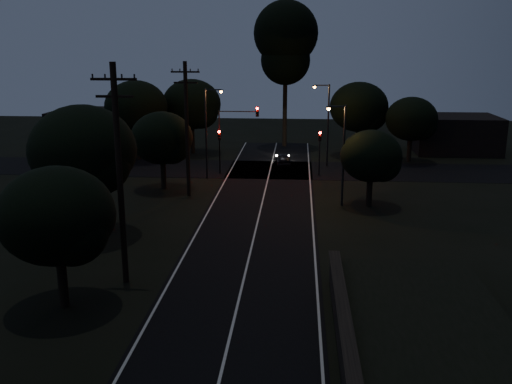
{
  "coord_description": "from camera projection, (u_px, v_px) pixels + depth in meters",
  "views": [
    {
      "loc": [
        2.71,
        -11.5,
        11.87
      ],
      "look_at": [
        0.0,
        24.0,
        2.5
      ],
      "focal_mm": 40.0,
      "sensor_mm": 36.0,
      "label": 1
    }
  ],
  "objects": [
    {
      "name": "car",
      "position": [
        283.0,
        159.0,
        56.82
      ],
      "size": [
        1.7,
        3.59,
        1.19
      ],
      "primitive_type": "imported",
      "rotation": [
        0.0,
        0.0,
        3.23
      ],
      "color": "black",
      "rests_on": "ground"
    },
    {
      "name": "streetlight_b",
      "position": [
        326.0,
        119.0,
        55.17
      ],
      "size": [
        1.66,
        0.26,
        8.0
      ],
      "color": "black",
      "rests_on": "ground"
    },
    {
      "name": "signal_mast",
      "position": [
        238.0,
        128.0,
        51.99
      ],
      "size": [
        3.7,
        0.35,
        6.25
      ],
      "color": "black",
      "rests_on": "ground"
    },
    {
      "name": "tree_left_b",
      "position": [
        60.0,
        219.0,
        25.27
      ],
      "size": [
        5.21,
        5.21,
        6.62
      ],
      "color": "black",
      "rests_on": "ground"
    },
    {
      "name": "signal_right",
      "position": [
        320.0,
        145.0,
        51.81
      ],
      "size": [
        0.28,
        0.35,
        4.1
      ],
      "color": "black",
      "rests_on": "ground"
    },
    {
      "name": "tall_pine",
      "position": [
        286.0,
        42.0,
        64.24
      ],
      "size": [
        7.27,
        7.27,
        16.52
      ],
      "color": "black",
      "rests_on": "ground"
    },
    {
      "name": "tree_far_ne",
      "position": [
        361.0,
        108.0,
        60.43
      ],
      "size": [
        6.22,
        6.22,
        7.86
      ],
      "color": "black",
      "rests_on": "ground"
    },
    {
      "name": "road_surface",
      "position": [
        263.0,
        200.0,
        44.32
      ],
      "size": [
        60.0,
        70.0,
        0.03
      ],
      "color": "black",
      "rests_on": "ground"
    },
    {
      "name": "building_left",
      "position": [
        101.0,
        129.0,
        65.37
      ],
      "size": [
        10.0,
        8.0,
        4.4
      ],
      "primitive_type": "cube",
      "color": "black",
      "rests_on": "ground"
    },
    {
      "name": "streetlight_c",
      "position": [
        342.0,
        148.0,
        41.7
      ],
      "size": [
        1.46,
        0.26,
        7.5
      ],
      "color": "black",
      "rests_on": "ground"
    },
    {
      "name": "streetlight_a",
      "position": [
        208.0,
        127.0,
        50.17
      ],
      "size": [
        1.66,
        0.26,
        8.0
      ],
      "color": "black",
      "rests_on": "ground"
    },
    {
      "name": "tree_far_e",
      "position": [
        413.0,
        120.0,
        57.4
      ],
      "size": [
        5.2,
        5.2,
        6.6
      ],
      "color": "black",
      "rests_on": "ground"
    },
    {
      "name": "signal_left",
      "position": [
        219.0,
        144.0,
        52.49
      ],
      "size": [
        0.28,
        0.35,
        4.1
      ],
      "color": "black",
      "rests_on": "ground"
    },
    {
      "name": "utility_pole_far",
      "position": [
        187.0,
        127.0,
        44.22
      ],
      "size": [
        2.2,
        0.3,
        10.5
      ],
      "color": "black",
      "rests_on": "ground"
    },
    {
      "name": "tree_right_a",
      "position": [
        373.0,
        158.0,
        41.61
      ],
      "size": [
        4.51,
        4.51,
        5.74
      ],
      "color": "black",
      "rests_on": "ground"
    },
    {
      "name": "tree_left_d",
      "position": [
        164.0,
        140.0,
        46.55
      ],
      "size": [
        5.08,
        5.08,
        6.45
      ],
      "color": "black",
      "rests_on": "ground"
    },
    {
      "name": "tree_far_w",
      "position": [
        138.0,
        109.0,
        58.21
      ],
      "size": [
        6.4,
        6.4,
        8.16
      ],
      "color": "black",
      "rests_on": "ground"
    },
    {
      "name": "tree_left_c",
      "position": [
        86.0,
        153.0,
        34.8
      ],
      "size": [
        6.53,
        6.53,
        8.25
      ],
      "color": "black",
      "rests_on": "ground"
    },
    {
      "name": "tree_far_nw",
      "position": [
        193.0,
        106.0,
        61.72
      ],
      "size": [
        6.37,
        6.37,
        8.07
      ],
      "color": "black",
      "rests_on": "ground"
    },
    {
      "name": "building_right",
      "position": [
        455.0,
        134.0,
        63.44
      ],
      "size": [
        9.0,
        7.0,
        4.0
      ],
      "primitive_type": "cube",
      "color": "black",
      "rests_on": "ground"
    },
    {
      "name": "utility_pole_mid",
      "position": [
        119.0,
        172.0,
        27.76
      ],
      "size": [
        2.2,
        0.3,
        11.0
      ],
      "color": "black",
      "rests_on": "ground"
    }
  ]
}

